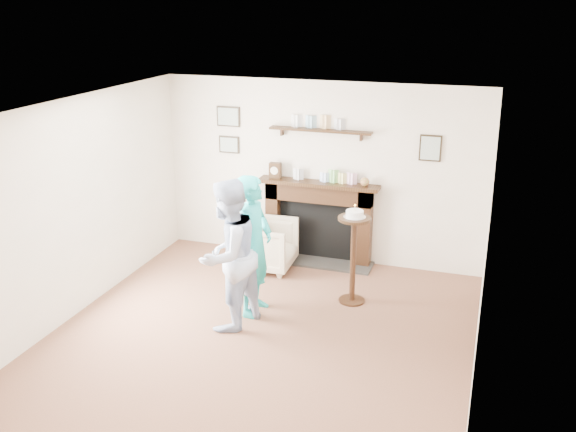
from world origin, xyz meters
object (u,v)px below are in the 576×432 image
object	(u,v)px
man	(230,325)
woman	(255,311)
armchair	(267,268)
pedestal_table	(354,243)

from	to	relation	value
man	woman	bearing A→B (deg)	175.64
armchair	woman	xyz separation A→B (m)	(0.30, -1.25, 0.00)
woman	man	bearing A→B (deg)	160.19
armchair	pedestal_table	bearing A→B (deg)	-117.95
man	pedestal_table	world-z (taller)	pedestal_table
armchair	man	world-z (taller)	man
armchair	man	size ratio (longest dim) A/B	0.44
woman	pedestal_table	world-z (taller)	pedestal_table
armchair	pedestal_table	world-z (taller)	pedestal_table
man	woman	distance (m)	0.44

